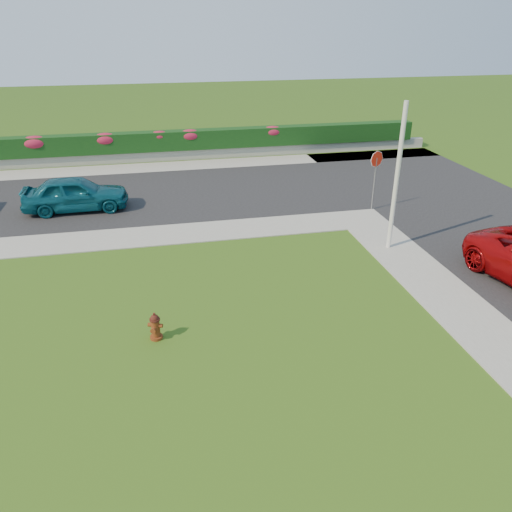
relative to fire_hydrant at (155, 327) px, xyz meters
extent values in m
plane|color=black|center=(1.76, -1.99, -0.37)|extent=(120.00, 120.00, 0.00)
cube|color=black|center=(-3.24, 12.01, -0.35)|extent=(26.00, 8.00, 0.04)
cube|color=gray|center=(-4.24, 7.01, -0.35)|extent=(24.00, 2.00, 0.04)
cube|color=gray|center=(8.76, 7.01, -0.35)|extent=(2.00, 2.00, 0.04)
cube|color=gray|center=(0.76, 17.01, -0.35)|extent=(34.00, 2.00, 0.04)
cube|color=gray|center=(0.76, 18.51, -0.07)|extent=(34.00, 0.40, 0.60)
cube|color=black|center=(0.76, 18.61, 0.78)|extent=(32.00, 0.90, 1.10)
cylinder|color=#52190C|center=(0.00, 0.01, -0.33)|extent=(0.34, 0.34, 0.08)
cylinder|color=#52190C|center=(0.00, 0.01, -0.04)|extent=(0.23, 0.23, 0.51)
cylinder|color=black|center=(0.00, 0.01, 0.22)|extent=(0.28, 0.28, 0.05)
sphere|color=black|center=(0.00, 0.01, 0.25)|extent=(0.23, 0.23, 0.23)
cylinder|color=black|center=(0.00, 0.01, 0.38)|extent=(0.07, 0.07, 0.07)
cylinder|color=#52190C|center=(-0.14, 0.06, 0.04)|extent=(0.13, 0.14, 0.11)
cylinder|color=#52190C|center=(0.14, -0.05, 0.04)|extent=(0.13, 0.14, 0.11)
cylinder|color=#52190C|center=(-0.05, -0.13, -0.02)|extent=(0.18, 0.16, 0.15)
imported|color=#0C4B5C|center=(-3.09, 10.61, 0.42)|extent=(4.45, 1.83, 1.51)
cylinder|color=silver|center=(8.60, 4.09, 2.27)|extent=(0.16, 0.16, 5.28)
cylinder|color=slate|center=(9.66, 7.99, 0.80)|extent=(0.06, 0.06, 2.35)
cylinder|color=red|center=(9.66, 7.99, 1.92)|extent=(0.64, 0.29, 0.68)
cylinder|color=white|center=(9.66, 7.99, 1.92)|extent=(0.68, 0.29, 0.73)
ellipsoid|color=#B11E44|center=(-6.01, 18.51, 1.03)|extent=(1.50, 0.96, 0.75)
ellipsoid|color=#B11E44|center=(-2.20, 18.51, 1.05)|extent=(1.42, 0.91, 0.71)
ellipsoid|color=#B11E44|center=(0.87, 18.51, 1.10)|extent=(1.15, 0.74, 0.58)
ellipsoid|color=#B11E44|center=(2.65, 18.51, 1.06)|extent=(1.36, 0.88, 0.68)
ellipsoid|color=#B11E44|center=(7.67, 18.51, 1.07)|extent=(1.30, 0.83, 0.65)
camera|label=1|loc=(0.31, -11.35, 7.36)|focal=35.00mm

